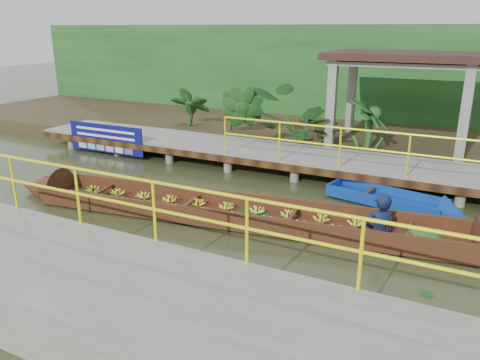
% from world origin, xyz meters
% --- Properties ---
extents(ground, '(80.00, 80.00, 0.00)m').
position_xyz_m(ground, '(0.00, 0.00, 0.00)').
color(ground, '#2E341A').
rests_on(ground, ground).
extents(land_strip, '(30.00, 8.00, 0.45)m').
position_xyz_m(land_strip, '(0.00, 7.50, 0.23)').
color(land_strip, '#302418').
rests_on(land_strip, ground).
extents(far_dock, '(16.00, 2.06, 1.66)m').
position_xyz_m(far_dock, '(0.02, 3.43, 0.48)').
color(far_dock, slate).
rests_on(far_dock, ground).
extents(near_dock, '(18.00, 2.40, 1.73)m').
position_xyz_m(near_dock, '(1.00, -4.20, 0.30)').
color(near_dock, slate).
rests_on(near_dock, ground).
extents(pavilion, '(4.40, 3.00, 3.00)m').
position_xyz_m(pavilion, '(3.00, 6.30, 2.82)').
color(pavilion, slate).
rests_on(pavilion, ground).
extents(foliage_backdrop, '(30.00, 0.80, 4.00)m').
position_xyz_m(foliage_backdrop, '(0.00, 10.00, 2.00)').
color(foliage_backdrop, '#16461B').
rests_on(foliage_backdrop, ground).
extents(vendor_boat, '(11.33, 2.59, 2.18)m').
position_xyz_m(vendor_boat, '(1.12, -0.33, 0.22)').
color(vendor_boat, '#3A1D0F').
rests_on(vendor_boat, ground).
extents(moored_blue_boat, '(3.17, 1.40, 0.73)m').
position_xyz_m(moored_blue_boat, '(4.21, 1.84, 0.13)').
color(moored_blue_boat, navy).
rests_on(moored_blue_boat, ground).
extents(blue_banner, '(2.89, 0.04, 0.90)m').
position_xyz_m(blue_banner, '(-5.26, 2.48, 0.56)').
color(blue_banner, '#0C0D64').
rests_on(blue_banner, ground).
extents(tropical_plants, '(14.44, 1.44, 1.80)m').
position_xyz_m(tropical_plants, '(2.06, 5.30, 1.35)').
color(tropical_plants, '#16461B').
rests_on(tropical_plants, ground).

